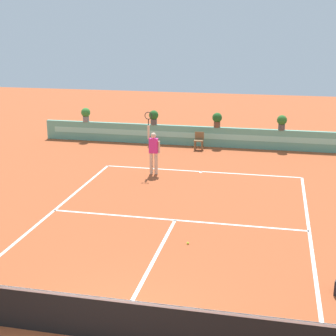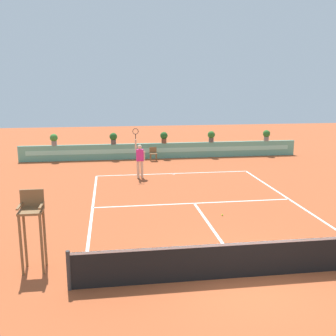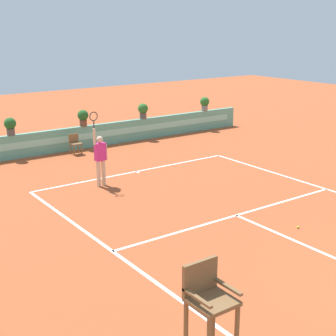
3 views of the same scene
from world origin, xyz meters
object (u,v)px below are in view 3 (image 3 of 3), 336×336
at_px(ball_kid_chair, 75,143).
at_px(tennis_ball_near_baseline, 298,227).
at_px(potted_plant_centre, 83,117).
at_px(potted_plant_left, 10,125).
at_px(potted_plant_right, 143,110).
at_px(umpire_chair, 208,317).
at_px(potted_plant_far_right, 205,103).
at_px(tennis_player, 100,156).

bearing_deg(ball_kid_chair, tennis_ball_near_baseline, -82.79).
xyz_separation_m(potted_plant_centre, potted_plant_left, (-3.24, 0.00, 0.00)).
height_order(ball_kid_chair, potted_plant_right, potted_plant_right).
height_order(umpire_chair, potted_plant_far_right, umpire_chair).
height_order(tennis_player, potted_plant_left, tennis_player).
distance_m(potted_plant_centre, potted_plant_right, 3.14).
relative_size(tennis_ball_near_baseline, potted_plant_right, 0.09).
bearing_deg(potted_plant_right, potted_plant_far_right, 0.00).
xyz_separation_m(ball_kid_chair, potted_plant_left, (-2.46, 0.73, 0.93)).
distance_m(tennis_ball_near_baseline, potted_plant_centre, 11.76).
xyz_separation_m(umpire_chair, potted_plant_far_right, (12.46, 15.13, 0.07)).
relative_size(ball_kid_chair, potted_plant_left, 1.17).
height_order(ball_kid_chair, potted_plant_centre, potted_plant_centre).
bearing_deg(tennis_player, potted_plant_centre, 69.42).
bearing_deg(tennis_player, umpire_chair, -109.74).
relative_size(potted_plant_centre, potted_plant_far_right, 1.00).
relative_size(ball_kid_chair, potted_plant_far_right, 1.17).
bearing_deg(potted_plant_far_right, potted_plant_left, 180.00).
relative_size(tennis_ball_near_baseline, potted_plant_far_right, 0.09).
relative_size(ball_kid_chair, tennis_ball_near_baseline, 12.50).
xyz_separation_m(umpire_chair, potted_plant_left, (2.28, 15.13, 0.07)).
bearing_deg(potted_plant_right, potted_plant_left, 180.00).
bearing_deg(ball_kid_chair, potted_plant_centre, 43.15).
height_order(umpire_chair, tennis_player, tennis_player).
height_order(umpire_chair, tennis_ball_near_baseline, umpire_chair).
relative_size(umpire_chair, potted_plant_far_right, 2.96).
bearing_deg(potted_plant_centre, tennis_player, -110.58).
bearing_deg(tennis_ball_near_baseline, umpire_chair, -150.52).
height_order(umpire_chair, potted_plant_right, umpire_chair).
distance_m(umpire_chair, potted_plant_centre, 16.10).
bearing_deg(potted_plant_right, ball_kid_chair, -169.43).
bearing_deg(tennis_player, potted_plant_left, 103.62).
bearing_deg(umpire_chair, potted_plant_left, 81.44).
bearing_deg(potted_plant_left, tennis_player, -76.38).
bearing_deg(potted_plant_far_right, umpire_chair, -129.47).
xyz_separation_m(tennis_player, potted_plant_centre, (1.97, 5.24, 0.36)).
xyz_separation_m(tennis_ball_near_baseline, potted_plant_left, (-3.84, 11.67, 1.38)).
bearing_deg(ball_kid_chair, potted_plant_left, 163.42).
relative_size(umpire_chair, potted_plant_left, 2.96).
bearing_deg(umpire_chair, tennis_ball_near_baseline, 29.48).
relative_size(potted_plant_centre, potted_plant_left, 1.00).
bearing_deg(potted_plant_left, tennis_ball_near_baseline, -71.78).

